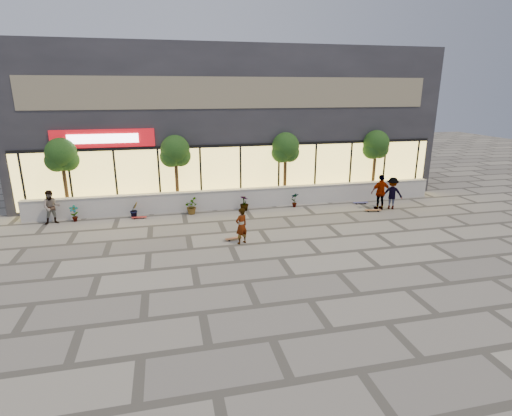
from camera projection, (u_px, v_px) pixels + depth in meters
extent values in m
plane|color=gray|center=(280.00, 258.00, 15.19)|extent=(80.00, 80.00, 0.00)
cube|color=beige|center=(244.00, 198.00, 21.59)|extent=(22.00, 0.35, 1.00)
cube|color=#B2AFA8|center=(244.00, 189.00, 21.44)|extent=(22.00, 0.42, 0.04)
cube|color=#25252B|center=(227.00, 121.00, 25.66)|extent=(24.00, 9.00, 8.50)
cube|color=#FFDB66|center=(240.00, 173.00, 22.16)|extent=(23.04, 0.05, 3.00)
cube|color=black|center=(240.00, 145.00, 21.69)|extent=(23.04, 0.08, 0.15)
cube|color=#B80D14|center=(103.00, 138.00, 20.02)|extent=(5.00, 0.10, 0.90)
cube|color=white|center=(103.00, 139.00, 19.96)|extent=(3.40, 0.06, 0.45)
cube|color=brown|center=(240.00, 93.00, 20.94)|extent=(21.60, 0.05, 1.60)
imported|color=black|center=(74.00, 213.00, 19.29)|extent=(0.43, 0.29, 0.81)
imported|color=black|center=(134.00, 210.00, 19.88)|extent=(0.57, 0.57, 0.81)
imported|color=black|center=(191.00, 206.00, 20.48)|extent=(0.68, 0.77, 0.81)
imported|color=black|center=(244.00, 203.00, 21.08)|extent=(0.64, 0.64, 0.81)
imported|color=black|center=(295.00, 200.00, 21.68)|extent=(0.46, 0.35, 0.81)
cylinder|color=#4A321A|center=(65.00, 184.00, 20.00)|extent=(0.18, 0.18, 3.24)
sphere|color=black|center=(61.00, 153.00, 19.56)|extent=(1.50, 1.50, 1.50)
sphere|color=black|center=(56.00, 161.00, 19.56)|extent=(1.10, 1.10, 1.10)
sphere|color=black|center=(68.00, 160.00, 19.76)|extent=(1.10, 1.10, 1.10)
cylinder|color=#4A321A|center=(177.00, 179.00, 21.18)|extent=(0.18, 0.18, 3.24)
sphere|color=black|center=(175.00, 149.00, 20.74)|extent=(1.50, 1.50, 1.50)
sphere|color=black|center=(171.00, 157.00, 20.74)|extent=(1.10, 1.10, 1.10)
sphere|color=black|center=(180.00, 156.00, 20.94)|extent=(1.10, 1.10, 1.10)
cylinder|color=#4A321A|center=(285.00, 174.00, 22.46)|extent=(0.18, 0.18, 3.24)
sphere|color=black|center=(286.00, 146.00, 22.02)|extent=(1.50, 1.50, 1.50)
sphere|color=black|center=(281.00, 153.00, 22.02)|extent=(1.10, 1.10, 1.10)
sphere|color=black|center=(289.00, 152.00, 22.22)|extent=(1.10, 1.10, 1.10)
cylinder|color=#4A321A|center=(374.00, 169.00, 23.63)|extent=(0.18, 0.18, 3.24)
sphere|color=black|center=(376.00, 143.00, 23.19)|extent=(1.50, 1.50, 1.50)
sphere|color=black|center=(372.00, 150.00, 23.19)|extent=(1.10, 1.10, 1.10)
sphere|color=black|center=(379.00, 149.00, 23.40)|extent=(1.10, 1.10, 1.10)
imported|color=silver|center=(241.00, 226.00, 16.41)|extent=(0.67, 0.58, 1.54)
imported|color=#8C815A|center=(52.00, 207.00, 18.83)|extent=(0.91, 0.77, 1.64)
imported|color=white|center=(381.00, 192.00, 21.12)|extent=(1.10, 0.46, 1.88)
imported|color=maroon|center=(392.00, 193.00, 21.26)|extent=(1.27, 1.03, 1.71)
cube|color=brown|center=(234.00, 238.00, 16.99)|extent=(0.77, 0.38, 0.02)
cylinder|color=black|center=(238.00, 238.00, 17.17)|extent=(0.06, 0.04, 0.05)
cylinder|color=black|center=(239.00, 239.00, 17.05)|extent=(0.06, 0.04, 0.05)
cylinder|color=black|center=(228.00, 240.00, 16.96)|extent=(0.06, 0.04, 0.05)
cylinder|color=black|center=(229.00, 241.00, 16.85)|extent=(0.06, 0.04, 0.05)
cube|color=#B42921|center=(139.00, 217.00, 19.79)|extent=(0.72, 0.19, 0.02)
cylinder|color=black|center=(144.00, 217.00, 19.91)|extent=(0.05, 0.03, 0.05)
cylinder|color=black|center=(144.00, 218.00, 19.79)|extent=(0.05, 0.03, 0.05)
cylinder|color=black|center=(135.00, 218.00, 19.82)|extent=(0.05, 0.03, 0.05)
cylinder|color=black|center=(135.00, 219.00, 19.70)|extent=(0.05, 0.03, 0.05)
cube|color=brown|center=(373.00, 210.00, 20.93)|extent=(0.87, 0.37, 0.02)
cylinder|color=black|center=(377.00, 211.00, 21.03)|extent=(0.07, 0.04, 0.06)
cylinder|color=black|center=(378.00, 211.00, 20.89)|extent=(0.07, 0.04, 0.06)
cylinder|color=black|center=(368.00, 211.00, 21.01)|extent=(0.07, 0.04, 0.06)
cylinder|color=black|center=(369.00, 212.00, 20.87)|extent=(0.07, 0.04, 0.06)
cube|color=#42427A|center=(361.00, 202.00, 22.35)|extent=(0.85, 0.32, 0.02)
cylinder|color=black|center=(364.00, 203.00, 22.46)|extent=(0.06, 0.04, 0.06)
cylinder|color=black|center=(365.00, 204.00, 22.32)|extent=(0.06, 0.04, 0.06)
cylinder|color=black|center=(356.00, 203.00, 22.41)|extent=(0.06, 0.04, 0.06)
cylinder|color=black|center=(357.00, 204.00, 22.27)|extent=(0.06, 0.04, 0.06)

